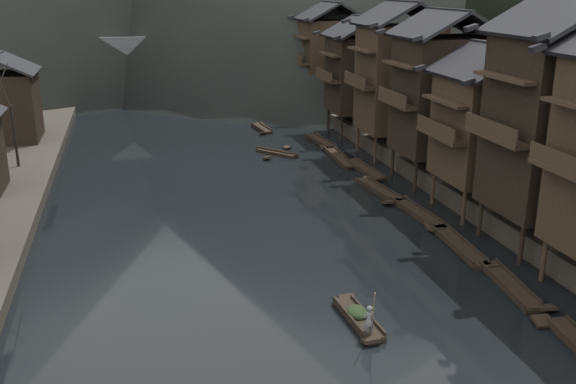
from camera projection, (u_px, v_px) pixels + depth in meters
name	position (u px, v px, depth m)	size (l,w,h in m)	color
water	(311.00, 322.00, 32.36)	(300.00, 300.00, 0.00)	black
right_bank	(500.00, 118.00, 77.01)	(40.00, 200.00, 1.80)	#2D2823
stilt_houses	(455.00, 81.00, 51.11)	(9.00, 67.60, 15.83)	black
moored_sampans	(401.00, 203.00, 49.44)	(2.79, 50.41, 0.47)	black
midriver_boats	(268.00, 139.00, 69.64)	(3.82, 16.39, 0.44)	black
stone_bridge	(181.00, 61.00, 97.21)	(40.00, 6.00, 9.00)	#4C4C4F
hero_sampan	(358.00, 318.00, 32.35)	(1.32, 4.93, 0.43)	black
cargo_heap	(357.00, 306.00, 32.39)	(1.08, 1.41, 0.65)	black
boatman	(369.00, 316.00, 30.43)	(0.59, 0.38, 1.61)	slate
bamboo_pole	(375.00, 267.00, 29.68)	(0.06, 0.06, 4.22)	#8C7A51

